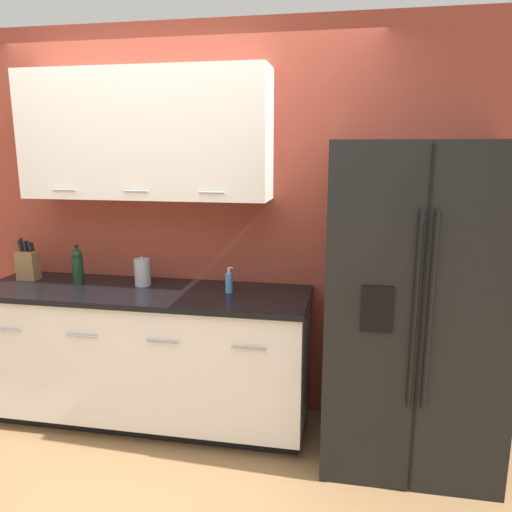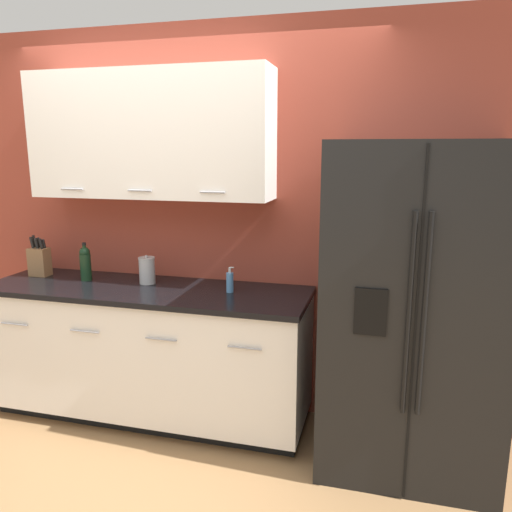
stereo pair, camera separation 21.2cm
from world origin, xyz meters
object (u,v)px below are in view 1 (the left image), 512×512
Objects in this scene: knife_block at (28,264)px; steel_canister at (142,272)px; soap_dispenser at (229,282)px; refrigerator at (412,306)px; wine_bottle at (78,266)px.

knife_block is 0.84m from steel_canister.
soap_dispenser is at bearing -2.24° from knife_block.
refrigerator reaches higher than soap_dispenser.
wine_bottle is 0.45m from steel_canister.
wine_bottle is at bearing 176.56° from refrigerator.
steel_canister is at bearing 3.85° from wine_bottle.
knife_block reaches higher than soap_dispenser.
knife_block is 1.44m from soap_dispenser.
soap_dispenser is at bearing -5.60° from steel_canister.
soap_dispenser is (1.05, -0.03, -0.06)m from wine_bottle.
knife_block is 1.49× the size of steel_canister.
steel_canister is (-1.70, 0.16, 0.08)m from refrigerator.
steel_canister is (0.45, 0.03, -0.03)m from wine_bottle.
soap_dispenser is 0.60m from steel_canister.
refrigerator is at bearing -3.44° from wine_bottle.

